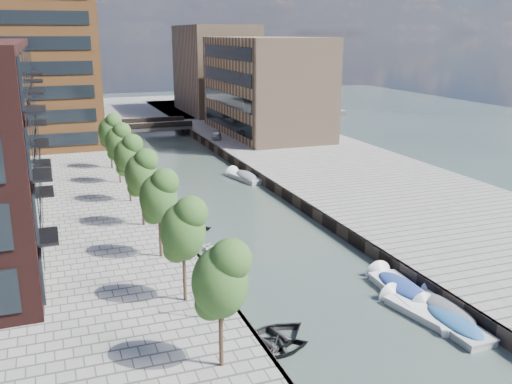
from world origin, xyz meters
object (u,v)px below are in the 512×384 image
tree_4 (128,154)px  tree_6 (110,130)px  bridge (148,126)px  motorboat_2 (415,309)px  motorboat_1 (445,309)px  tree_3 (141,171)px  motorboat_4 (244,177)px  car (216,135)px  tree_1 (183,228)px  sloop_1 (269,344)px  sloop_2 (182,219)px  sloop_4 (186,232)px  sloop_3 (211,254)px  sloop_0 (270,352)px  tree_2 (158,195)px  tree_0 (220,277)px  motorboat_0 (448,322)px  tree_5 (118,140)px  motorboat_3 (397,287)px

tree_4 → tree_6: same height
bridge → motorboat_2: (4.09, -65.03, -1.29)m
motorboat_1 → tree_3: bearing=127.0°
motorboat_4 → car: bearing=82.3°
tree_1 → tree_4: bearing=90.0°
tree_1 → sloop_1: tree_1 is taller
tree_3 → sloop_2: (3.81, 3.24, -5.31)m
bridge → tree_6: 27.63m
tree_1 → motorboat_1: (14.10, -4.71, -5.09)m
sloop_4 → sloop_2: bearing=-0.2°
sloop_1 → sloop_3: sloop_1 is taller
motorboat_1 → sloop_2: bearing=115.1°
sloop_2 → motorboat_2: 23.01m
bridge → sloop_0: bridge is taller
sloop_1 → motorboat_2: motorboat_2 is taller
motorboat_1 → motorboat_4: size_ratio=0.97×
tree_2 → sloop_3: (3.95, 1.60, -5.31)m
tree_0 → tree_6: (0.00, 42.00, 0.00)m
motorboat_0 → tree_1: bearing=155.6°
car → sloop_1: bearing=-87.9°
tree_1 → motorboat_4: tree_1 is taller
tree_6 → motorboat_2: size_ratio=1.09×
tree_3 → motorboat_0: 24.58m
sloop_3 → sloop_2: bearing=6.6°
bridge → sloop_1: (-5.16, -65.46, -1.39)m
tree_3 → sloop_0: 20.14m
tree_2 → tree_5: 21.00m
motorboat_3 → motorboat_4: bearing=89.4°
tree_3 → tree_6: same height
tree_4 → motorboat_0: tree_4 is taller
motorboat_3 → car: (2.96, 49.87, 1.37)m
tree_0 → tree_6: bearing=90.0°
sloop_1 → motorboat_0: size_ratio=0.93×
motorboat_3 → motorboat_4: motorboat_3 is taller
tree_6 → sloop_4: (3.32, -21.13, -5.31)m
sloop_1 → sloop_4: size_ratio=1.16×
sloop_2 → sloop_4: sloop_2 is taller
tree_1 → sloop_2: (3.81, 17.24, -5.31)m
tree_3 → sloop_4: tree_3 is taller
sloop_3 → car: car is taller
tree_5 → car: tree_5 is taller
tree_4 → motorboat_2: tree_4 is taller
motorboat_3 → sloop_4: bearing=123.0°
tree_2 → sloop_4: 9.29m
sloop_3 → tree_4: bearing=23.4°
sloop_4 → sloop_1: bearing=-171.8°
tree_4 → tree_5: same height
motorboat_1 → bridge: bearing=94.9°
tree_2 → motorboat_3: bearing=-32.2°
motorboat_0 → motorboat_1: bearing=58.7°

